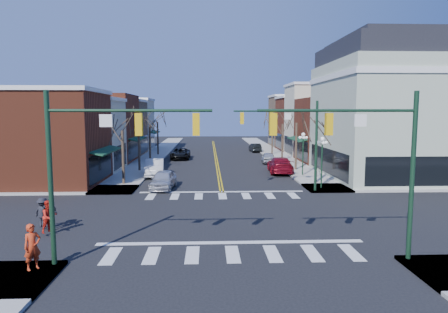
{
  "coord_description": "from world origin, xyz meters",
  "views": [
    {
      "loc": [
        -1.08,
        -23.43,
        6.35
      ],
      "look_at": [
        0.19,
        8.12,
        2.8
      ],
      "focal_mm": 32.0,
      "sensor_mm": 36.0,
      "label": 1
    }
  ],
  "objects": [
    {
      "name": "car_left_far",
      "position": [
        -4.8,
        30.11,
        0.74
      ],
      "size": [
        2.49,
        5.32,
        1.47
      ],
      "primitive_type": "imported",
      "rotation": [
        0.0,
        0.0,
        -0.01
      ],
      "color": "black",
      "rests_on": "ground"
    },
    {
      "name": "traffic_mast_near_left",
      "position": [
        -5.55,
        -7.4,
        4.71
      ],
      "size": [
        6.6,
        0.28,
        7.2
      ],
      "color": "#14331E",
      "rests_on": "ground"
    },
    {
      "name": "tree_left_d",
      "position": [
        -8.4,
        35.0,
        2.45
      ],
      "size": [
        0.24,
        0.24,
        4.9
      ],
      "primitive_type": "cylinder",
      "color": "#382B21",
      "rests_on": "ground"
    },
    {
      "name": "tree_right_b",
      "position": [
        8.4,
        19.0,
        2.59
      ],
      "size": [
        0.24,
        0.24,
        5.18
      ],
      "primitive_type": "cylinder",
      "color": "#382B21",
      "rests_on": "ground"
    },
    {
      "name": "tree_right_a",
      "position": [
        8.4,
        11.0,
        2.31
      ],
      "size": [
        0.24,
        0.24,
        4.62
      ],
      "primitive_type": "cylinder",
      "color": "#382B21",
      "rests_on": "ground"
    },
    {
      "name": "lamppost_corner",
      "position": [
        8.2,
        8.5,
        2.96
      ],
      "size": [
        0.36,
        0.36,
        4.33
      ],
      "color": "#14331E",
      "rests_on": "ground"
    },
    {
      "name": "bldg_right_tan",
      "position": [
        15.5,
        49.0,
        4.5
      ],
      "size": [
        10.0,
        8.0,
        9.0
      ],
      "primitive_type": "cube",
      "color": "#86674A",
      "rests_on": "ground"
    },
    {
      "name": "sidewalk_right",
      "position": [
        8.75,
        20.0,
        0.07
      ],
      "size": [
        3.5,
        70.0,
        0.15
      ],
      "primitive_type": "cube",
      "color": "#9E9B93",
      "rests_on": "ground"
    },
    {
      "name": "bldg_left_stucco_a",
      "position": [
        -15.5,
        19.5,
        3.75
      ],
      "size": [
        10.0,
        7.0,
        7.5
      ],
      "primitive_type": "cube",
      "color": "beige",
      "rests_on": "ground"
    },
    {
      "name": "pedestrian_red_b",
      "position": [
        -9.27,
        -3.06,
        0.99
      ],
      "size": [
        0.99,
        1.03,
        1.68
      ],
      "primitive_type": "imported",
      "rotation": [
        0.0,
        0.0,
        0.96
      ],
      "color": "red",
      "rests_on": "sidewalk_left"
    },
    {
      "name": "tree_right_d",
      "position": [
        8.4,
        35.0,
        2.48
      ],
      "size": [
        0.24,
        0.24,
        4.97
      ],
      "primitive_type": "cylinder",
      "color": "#382B21",
      "rests_on": "ground"
    },
    {
      "name": "sidewalk_left",
      "position": [
        -8.75,
        20.0,
        0.07
      ],
      "size": [
        3.5,
        70.0,
        0.15
      ],
      "primitive_type": "cube",
      "color": "#9E9B93",
      "rests_on": "ground"
    },
    {
      "name": "victorian_corner",
      "position": [
        16.5,
        14.5,
        6.66
      ],
      "size": [
        12.25,
        14.25,
        13.3
      ],
      "color": "#ACB9A0",
      "rests_on": "ground"
    },
    {
      "name": "car_right_near",
      "position": [
        6.4,
        17.42,
        0.83
      ],
      "size": [
        2.73,
        5.9,
        1.67
      ],
      "primitive_type": "imported",
      "rotation": [
        0.0,
        0.0,
        3.07
      ],
      "color": "maroon",
      "rests_on": "ground"
    },
    {
      "name": "bldg_left_tan",
      "position": [
        -15.5,
        35.75,
        3.9
      ],
      "size": [
        10.0,
        7.5,
        7.8
      ],
      "primitive_type": "cube",
      "color": "#86674A",
      "rests_on": "ground"
    },
    {
      "name": "ground",
      "position": [
        0.0,
        0.0,
        0.0
      ],
      "size": [
        160.0,
        160.0,
        0.0
      ],
      "primitive_type": "plane",
      "color": "black",
      "rests_on": "ground"
    },
    {
      "name": "bldg_left_brick_a",
      "position": [
        -15.5,
        11.75,
        4.0
      ],
      "size": [
        10.0,
        8.5,
        8.0
      ],
      "primitive_type": "cube",
      "color": "maroon",
      "rests_on": "ground"
    },
    {
      "name": "pedestrian_dark_a",
      "position": [
        -9.56,
        -2.16,
        0.95
      ],
      "size": [
        1.02,
        0.75,
        1.61
      ],
      "primitive_type": "imported",
      "rotation": [
        0.0,
        0.0,
        -0.43
      ],
      "color": "black",
      "rests_on": "sidewalk_left"
    },
    {
      "name": "car_left_near",
      "position": [
        -4.8,
        9.32,
        0.76
      ],
      "size": [
        2.14,
        4.58,
        1.51
      ],
      "primitive_type": "imported",
      "rotation": [
        0.0,
        0.0,
        -0.08
      ],
      "color": "silver",
      "rests_on": "ground"
    },
    {
      "name": "tree_right_c",
      "position": [
        8.4,
        27.0,
        2.42
      ],
      "size": [
        0.24,
        0.24,
        4.83
      ],
      "primitive_type": "cylinder",
      "color": "#382B21",
      "rests_on": "ground"
    },
    {
      "name": "pedestrian_red_a",
      "position": [
        -8.01,
        -7.94,
        1.07
      ],
      "size": [
        0.78,
        0.79,
        1.84
      ],
      "primitive_type": "imported",
      "rotation": [
        0.0,
        0.0,
        0.83
      ],
      "color": "red",
      "rests_on": "sidewalk_left"
    },
    {
      "name": "tree_left_c",
      "position": [
        -8.4,
        27.0,
        2.27
      ],
      "size": [
        0.24,
        0.24,
        4.55
      ],
      "primitive_type": "cylinder",
      "color": "#382B21",
      "rests_on": "ground"
    },
    {
      "name": "traffic_mast_near_right",
      "position": [
        5.55,
        -7.4,
        4.71
      ],
      "size": [
        6.6,
        0.28,
        7.2
      ],
      "color": "#14331E",
      "rests_on": "ground"
    },
    {
      "name": "bldg_left_stucco_b",
      "position": [
        -15.5,
        43.5,
        4.1
      ],
      "size": [
        10.0,
        8.0,
        8.2
      ],
      "primitive_type": "cube",
      "color": "beige",
      "rests_on": "ground"
    },
    {
      "name": "tree_left_b",
      "position": [
        -8.4,
        19.0,
        2.52
      ],
      "size": [
        0.24,
        0.24,
        5.04
      ],
      "primitive_type": "cylinder",
      "color": "#382B21",
      "rests_on": "ground"
    },
    {
      "name": "bldg_right_brick_a",
      "position": [
        15.5,
        25.75,
        4.0
      ],
      "size": [
        10.0,
        8.5,
        8.0
      ],
      "primitive_type": "cube",
      "color": "maroon",
      "rests_on": "ground"
    },
    {
      "name": "car_left_mid",
      "position": [
        -6.4,
        16.0,
        0.84
      ],
      "size": [
        2.26,
        5.25,
        1.68
      ],
      "primitive_type": "imported",
      "rotation": [
        0.0,
        0.0,
        0.1
      ],
      "color": "silver",
      "rests_on": "ground"
    },
    {
      "name": "bldg_left_brick_b",
      "position": [
        -15.5,
        27.5,
        4.25
      ],
      "size": [
        10.0,
        9.0,
        8.5
      ],
      "primitive_type": "cube",
      "color": "maroon",
      "rests_on": "ground"
    },
    {
      "name": "traffic_mast_far_right",
      "position": [
        5.55,
        7.4,
        4.71
      ],
      "size": [
        6.6,
        0.28,
        7.2
      ],
      "color": "#14331E",
      "rests_on": "ground"
    },
    {
      "name": "pedestrian_dark_b",
      "position": [
        -10.0,
        -2.07,
        0.96
      ],
      "size": [
        1.2,
        0.98,
        1.62
      ],
      "primitive_type": "imported",
      "rotation": [
        0.0,
        0.0,
        2.71
      ],
      "color": "black",
      "rests_on": "sidewalk_left"
    },
    {
      "name": "bldg_right_stucco",
      "position": [
        15.5,
        33.5,
        5.0
      ],
      "size": [
        10.0,
        7.0,
        10.0
      ],
      "primitive_type": "cube",
      "color": "beige",
      "rests_on": "ground"
    },
    {
      "name": "lamppost_midblock",
      "position": [
        8.2,
        15.0,
        2.96
      ],
      "size": [
        0.36,
        0.36,
        4.33
      ],
      "color": "#14331E",
      "rests_on": "ground"
    },
    {
      "name": "car_right_mid",
      "position": [
        6.4,
        25.51,
        0.68
      ],
      "size": [
        1.97,
        4.14,
        1.37
      ],
      "primitive_type": "imported",
      "rotation": [
        0.0,
        0.0,
        3.05
      ],
      "color": "silver",
      "rests_on": "ground"
    },
    {
      "name": "tree_left_a",
      "position": [
        -8.4,
        11.0,
        2.38
      ],
      "size": [
        0.24,
        0.24,
        4.76
      ],
      "primitive_type": "cylinder",
      "color": "#382B21",
      "rests_on": "ground"
    },
    {
      "name": "bldg_right_brick_b",
      "position": [
        15.5,
        41.0,
        4.25
      ],
      "size": [
        10.0,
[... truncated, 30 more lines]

